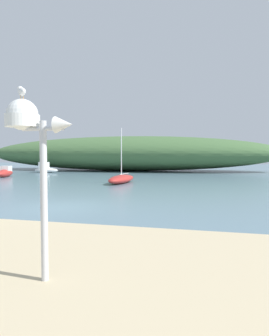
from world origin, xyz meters
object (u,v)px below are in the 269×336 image
Objects in this scene: seagull_on_radar at (22,91)px; motorboat_far_left at (46,169)px; mast_structure at (29,129)px; motorboat_mid_channel at (5,172)px; sailboat_west_reach at (121,179)px.

motorboat_far_left is at bearing 119.51° from seagull_on_radar.
mast_structure reaches higher than motorboat_mid_channel.
motorboat_far_left is at bearing 119.70° from mast_structure.
motorboat_mid_channel is at bearing 127.58° from seagull_on_radar.
mast_structure is 19.12m from sailboat_west_reach.
mast_structure is 0.89× the size of motorboat_mid_channel.
seagull_on_radar is 0.08× the size of motorboat_mid_channel.
seagull_on_radar is 27.94m from motorboat_mid_channel.
sailboat_west_reach reaches higher than seagull_on_radar.
seagull_on_radar is (-0.13, 0.01, 0.64)m from mast_structure.
seagull_on_radar is at bearing -52.42° from motorboat_mid_channel.
motorboat_far_left is (0.54, 6.96, 0.01)m from motorboat_mid_channel.
mast_structure is at bearing -4.70° from seagull_on_radar.
sailboat_west_reach reaches higher than mast_structure.
sailboat_west_reach is at bearing -39.11° from motorboat_far_left.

